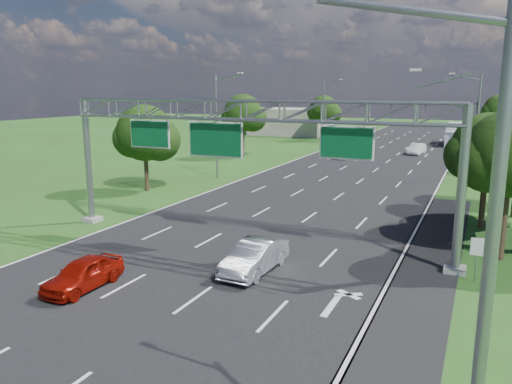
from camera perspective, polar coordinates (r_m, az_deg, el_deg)
The scene contains 21 objects.
ground at distance 45.15m, azimuth 8.42°, elevation 0.53°, with size 220.00×220.00×0.00m, color #274B16.
road at distance 45.15m, azimuth 8.42°, elevation 0.53°, with size 18.00×180.00×0.02m, color black.
road_flare at distance 28.02m, azimuth 19.32°, elevation -6.93°, with size 3.00×30.00×0.02m, color black.
sign_gantry at distance 27.38m, azimuth -1.28°, elevation 8.04°, with size 23.50×1.00×9.56m.
regulatory_sign at distance 24.61m, azimuth 23.97°, elevation -6.17°, with size 0.60×0.08×2.10m.
traffic_signal at distance 77.81m, azimuth 21.34°, elevation 8.34°, with size 12.21×0.24×7.00m.
streetlight_l_near at distance 48.77m, azimuth -4.35°, elevation 8.06°, with size 2.97×0.22×10.16m.
streetlight_l_far at distance 81.14m, azimuth 7.86°, elevation 9.42°, with size 2.97×0.22×10.16m.
streetlight_r_mid at distance 52.68m, azimuth 23.77°, elevation 7.38°, with size 2.97×0.22×10.16m.
streetlight_r_near at distance 8.17m, azimuth 23.39°, elevation -11.23°, with size 2.97×0.22×10.16m.
tree_verge_la at distance 43.59m, azimuth -12.49°, elevation 6.31°, with size 5.76×4.80×7.40m.
tree_verge_lb at distance 64.23m, azimuth -1.43°, elevation 8.81°, with size 5.76×4.80×8.06m.
tree_verge_lc at distance 86.45m, azimuth 7.79°, elevation 9.15°, with size 5.76×4.80×7.62m.
tree_verge_re at distance 90.70m, azimuth 26.08°, elevation 8.34°, with size 5.76×4.80×7.84m.
building_left at distance 97.04m, azimuth 3.97°, elevation 8.03°, with size 14.00×10.00×5.00m, color gray.
red_coupe at distance 23.43m, azimuth -19.15°, elevation -8.80°, with size 1.63×4.05×1.38m, color #911006.
silver_sedan at distance 24.05m, azimuth -0.13°, elevation -7.40°, with size 1.62×4.64×1.53m, color #A4A7AF.
car_queue_a at distance 64.24m, azimuth 10.14°, elevation 4.31°, with size 1.66×4.08×1.19m, color silver.
car_queue_c at distance 80.60m, azimuth 10.37°, elevation 5.92°, with size 1.91×4.75×1.62m, color black.
car_queue_d at distance 70.86m, azimuth 17.88°, elevation 4.72°, with size 1.54×4.43×1.46m, color silver.
box_truck at distance 85.02m, azimuth 21.82°, elevation 6.12°, with size 2.73×8.90×3.37m.
Camera 1 is at (12.28, -12.58, 8.63)m, focal length 35.00 mm.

